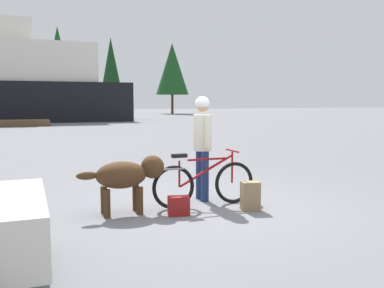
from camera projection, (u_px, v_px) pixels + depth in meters
name	position (u px, v px, depth m)	size (l,w,h in m)	color
ground_plane	(205.00, 207.00, 6.86)	(160.00, 160.00, 0.00)	slate
bicycle	(204.00, 183.00, 6.88)	(1.77, 0.44, 0.90)	black
person_cyclist	(202.00, 137.00, 7.24)	(0.32, 0.53, 1.79)	navy
dog	(127.00, 175.00, 6.42)	(1.33, 0.48, 0.87)	#472D19
backpack	(250.00, 196.00, 6.64)	(0.28, 0.20, 0.45)	#8C7251
handbag_pannier	(179.00, 206.00, 6.35)	(0.32, 0.18, 0.29)	maroon
pine_tree_center	(58.00, 60.00, 52.24)	(3.56, 3.56, 10.83)	#4C331E
pine_tree_far_right	(172.00, 69.00, 55.84)	(4.31, 4.31, 9.24)	#4C331E
pine_tree_mid_back	(111.00, 69.00, 61.01)	(3.34, 3.34, 10.73)	#4C331E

